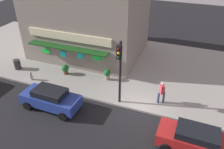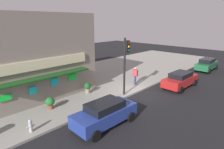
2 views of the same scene
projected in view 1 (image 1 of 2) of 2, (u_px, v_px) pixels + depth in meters
ground_plane at (138, 111)px, 16.27m from camera, size 65.56×65.56×0.00m
sidewalk at (156, 70)px, 21.18m from camera, size 43.71×12.44×0.15m
corner_building at (88, 20)px, 22.57m from camera, size 10.52×8.69×6.78m
traffic_light at (120, 66)px, 15.28m from camera, size 0.32×0.58×4.86m
fire_hydrant at (31, 76)px, 19.40m from camera, size 0.46×0.22×0.77m
trash_can at (17, 64)px, 20.95m from camera, size 0.59×0.59×0.90m
pedestrian at (162, 92)px, 16.42m from camera, size 0.57×0.52×1.76m
potted_plant_by_doorway at (107, 74)px, 19.33m from camera, size 0.58×0.58×0.95m
potted_plant_by_window at (65, 69)px, 20.14m from camera, size 0.65×0.65×0.90m
parked_car_blue at (51, 98)px, 16.24m from camera, size 4.29×2.00×1.57m
parked_car_red at (196, 140)px, 13.00m from camera, size 4.41×2.02×1.52m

